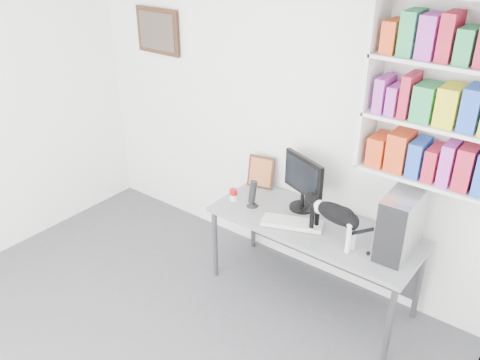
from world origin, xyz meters
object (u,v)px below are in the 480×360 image
(monitor, at_px, (304,183))
(leaning_print, at_px, (261,171))
(pc_tower, at_px, (402,222))
(keyboard, at_px, (292,223))
(cat, at_px, (334,223))
(speaker, at_px, (253,193))
(soup_can, at_px, (233,195))
(desk, at_px, (311,260))
(bookshelf, at_px, (446,95))

(monitor, bearing_deg, leaning_print, -171.21)
(pc_tower, distance_m, leaning_print, 1.37)
(keyboard, relative_size, cat, 0.87)
(keyboard, relative_size, leaning_print, 1.59)
(cat, bearing_deg, speaker, -175.68)
(leaning_print, bearing_deg, soup_can, -109.84)
(leaning_print, relative_size, soup_can, 3.01)
(soup_can, bearing_deg, keyboard, -2.88)
(monitor, bearing_deg, desk, -15.80)
(desk, height_order, monitor, monitor)
(keyboard, height_order, leaning_print, leaning_print)
(desk, bearing_deg, keyboard, -139.62)
(bookshelf, bearing_deg, desk, -164.03)
(keyboard, bearing_deg, speaker, 151.79)
(keyboard, relative_size, speaker, 1.98)
(speaker, distance_m, cat, 0.79)
(desk, bearing_deg, cat, -28.81)
(speaker, distance_m, leaning_print, 0.36)
(pc_tower, bearing_deg, monitor, 172.68)
(leaning_print, distance_m, cat, 1.01)
(cat, bearing_deg, soup_can, -173.90)
(monitor, bearing_deg, soup_can, -135.48)
(monitor, relative_size, soup_can, 4.83)
(leaning_print, bearing_deg, desk, -32.98)
(bookshelf, distance_m, cat, 1.16)
(soup_can, relative_size, cat, 0.18)
(desk, height_order, speaker, speaker)
(bookshelf, bearing_deg, monitor, -176.42)
(desk, relative_size, cat, 3.11)
(bookshelf, relative_size, soup_can, 12.59)
(speaker, bearing_deg, desk, 25.49)
(keyboard, xyz_separation_m, cat, (0.36, -0.02, 0.15))
(monitor, distance_m, soup_can, 0.62)
(keyboard, distance_m, pc_tower, 0.83)
(keyboard, bearing_deg, soup_can, 155.15)
(bookshelf, distance_m, soup_can, 1.87)
(leaning_print, bearing_deg, keyboard, -45.87)
(desk, xyz_separation_m, speaker, (-0.55, -0.07, 0.47))
(monitor, xyz_separation_m, soup_can, (-0.54, -0.23, -0.19))
(pc_tower, distance_m, cat, 0.47)
(bookshelf, distance_m, leaning_print, 1.76)
(monitor, height_order, pc_tower, same)
(monitor, distance_m, leaning_print, 0.51)
(speaker, relative_size, leaning_print, 0.81)
(desk, bearing_deg, pc_tower, 6.14)
(speaker, bearing_deg, soup_can, -156.75)
(bookshelf, xyz_separation_m, soup_can, (-1.49, -0.29, -1.10))
(desk, distance_m, soup_can, 0.85)
(pc_tower, xyz_separation_m, speaker, (-1.20, -0.13, -0.12))
(cat, bearing_deg, leaning_print, 166.17)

